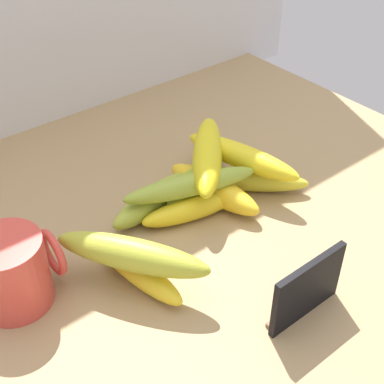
{
  "coord_description": "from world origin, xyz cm",
  "views": [
    {
      "loc": [
        -29.78,
        -46.79,
        53.76
      ],
      "look_at": [
        7.45,
        -0.31,
        8.0
      ],
      "focal_mm": 50.45,
      "sensor_mm": 36.0,
      "label": 1
    }
  ],
  "objects_px": {
    "banana_7": "(191,185)",
    "banana_8": "(242,156)",
    "banana_6": "(132,254)",
    "coffee_mug": "(13,272)",
    "banana_0": "(154,199)",
    "banana_4": "(197,178)",
    "banana_3": "(138,271)",
    "banana_9": "(208,155)",
    "banana_2": "(242,179)",
    "banana_5": "(213,189)",
    "chalkboard_sign": "(307,291)",
    "banana_1": "(190,208)"
  },
  "relations": [
    {
      "from": "banana_7",
      "to": "banana_8",
      "type": "relative_size",
      "value": 1.03
    },
    {
      "from": "banana_6",
      "to": "banana_7",
      "type": "xyz_separation_m",
      "value": [
        0.14,
        0.07,
        -0.0
      ]
    },
    {
      "from": "coffee_mug",
      "to": "banana_7",
      "type": "relative_size",
      "value": 0.52
    },
    {
      "from": "banana_0",
      "to": "banana_4",
      "type": "xyz_separation_m",
      "value": [
        0.08,
        0.0,
        0.0
      ]
    },
    {
      "from": "banana_0",
      "to": "banana_3",
      "type": "xyz_separation_m",
      "value": [
        -0.1,
        -0.1,
        -0.0
      ]
    },
    {
      "from": "banana_0",
      "to": "banana_6",
      "type": "height_order",
      "value": "banana_6"
    },
    {
      "from": "banana_8",
      "to": "banana_9",
      "type": "relative_size",
      "value": 0.94
    },
    {
      "from": "banana_2",
      "to": "banana_5",
      "type": "relative_size",
      "value": 1.21
    },
    {
      "from": "banana_0",
      "to": "banana_2",
      "type": "height_order",
      "value": "banana_0"
    },
    {
      "from": "banana_3",
      "to": "banana_8",
      "type": "distance_m",
      "value": 0.25
    },
    {
      "from": "banana_3",
      "to": "banana_7",
      "type": "xyz_separation_m",
      "value": [
        0.14,
        0.06,
        0.03
      ]
    },
    {
      "from": "coffee_mug",
      "to": "banana_3",
      "type": "xyz_separation_m",
      "value": [
        0.13,
        -0.07,
        -0.03
      ]
    },
    {
      "from": "banana_9",
      "to": "banana_8",
      "type": "bearing_deg",
      "value": -29.61
    },
    {
      "from": "chalkboard_sign",
      "to": "banana_1",
      "type": "xyz_separation_m",
      "value": [
        0.01,
        0.22,
        -0.02
      ]
    },
    {
      "from": "banana_2",
      "to": "banana_5",
      "type": "bearing_deg",
      "value": 173.51
    },
    {
      "from": "banana_2",
      "to": "banana_9",
      "type": "height_order",
      "value": "banana_9"
    },
    {
      "from": "banana_1",
      "to": "banana_6",
      "type": "bearing_deg",
      "value": -156.14
    },
    {
      "from": "banana_4",
      "to": "banana_7",
      "type": "xyz_separation_m",
      "value": [
        -0.04,
        -0.04,
        0.03
      ]
    },
    {
      "from": "banana_4",
      "to": "banana_7",
      "type": "height_order",
      "value": "banana_7"
    },
    {
      "from": "banana_8",
      "to": "coffee_mug",
      "type": "bearing_deg",
      "value": -179.64
    },
    {
      "from": "banana_7",
      "to": "banana_8",
      "type": "xyz_separation_m",
      "value": [
        0.1,
        0.0,
        0.0
      ]
    },
    {
      "from": "banana_1",
      "to": "banana_9",
      "type": "xyz_separation_m",
      "value": [
        0.06,
        0.04,
        0.05
      ]
    },
    {
      "from": "banana_3",
      "to": "banana_0",
      "type": "bearing_deg",
      "value": 46.23
    },
    {
      "from": "banana_0",
      "to": "banana_2",
      "type": "bearing_deg",
      "value": -17.2
    },
    {
      "from": "banana_4",
      "to": "banana_6",
      "type": "xyz_separation_m",
      "value": [
        -0.19,
        -0.11,
        0.03
      ]
    },
    {
      "from": "coffee_mug",
      "to": "banana_9",
      "type": "bearing_deg",
      "value": 5.04
    },
    {
      "from": "banana_1",
      "to": "banana_7",
      "type": "bearing_deg",
      "value": 46.59
    },
    {
      "from": "banana_4",
      "to": "banana_8",
      "type": "xyz_separation_m",
      "value": [
        0.06,
        -0.04,
        0.03
      ]
    },
    {
      "from": "banana_8",
      "to": "banana_2",
      "type": "bearing_deg",
      "value": -120.65
    },
    {
      "from": "banana_0",
      "to": "coffee_mug",
      "type": "bearing_deg",
      "value": -171.02
    },
    {
      "from": "banana_3",
      "to": "banana_6",
      "type": "relative_size",
      "value": 0.78
    },
    {
      "from": "banana_5",
      "to": "chalkboard_sign",
      "type": "bearing_deg",
      "value": -103.94
    },
    {
      "from": "chalkboard_sign",
      "to": "banana_5",
      "type": "height_order",
      "value": "chalkboard_sign"
    },
    {
      "from": "banana_7",
      "to": "banana_0",
      "type": "bearing_deg",
      "value": 134.11
    },
    {
      "from": "banana_5",
      "to": "banana_8",
      "type": "xyz_separation_m",
      "value": [
        0.06,
        0.0,
        0.03
      ]
    },
    {
      "from": "coffee_mug",
      "to": "banana_1",
      "type": "distance_m",
      "value": 0.26
    },
    {
      "from": "banana_6",
      "to": "coffee_mug",
      "type": "bearing_deg",
      "value": 149.95
    },
    {
      "from": "banana_5",
      "to": "banana_6",
      "type": "relative_size",
      "value": 0.85
    },
    {
      "from": "banana_0",
      "to": "banana_6",
      "type": "bearing_deg",
      "value": -135.23
    },
    {
      "from": "coffee_mug",
      "to": "banana_1",
      "type": "xyz_separation_m",
      "value": [
        0.26,
        -0.01,
        -0.03
      ]
    },
    {
      "from": "coffee_mug",
      "to": "banana_6",
      "type": "xyz_separation_m",
      "value": [
        0.12,
        -0.07,
        0.01
      ]
    },
    {
      "from": "banana_9",
      "to": "banana_4",
      "type": "bearing_deg",
      "value": 141.06
    },
    {
      "from": "coffee_mug",
      "to": "banana_1",
      "type": "height_order",
      "value": "coffee_mug"
    },
    {
      "from": "banana_1",
      "to": "banana_7",
      "type": "height_order",
      "value": "banana_7"
    },
    {
      "from": "banana_6",
      "to": "banana_0",
      "type": "bearing_deg",
      "value": 44.77
    },
    {
      "from": "banana_3",
      "to": "banana_5",
      "type": "xyz_separation_m",
      "value": [
        0.18,
        0.07,
        0.0
      ]
    },
    {
      "from": "chalkboard_sign",
      "to": "coffee_mug",
      "type": "height_order",
      "value": "coffee_mug"
    },
    {
      "from": "coffee_mug",
      "to": "banana_9",
      "type": "height_order",
      "value": "coffee_mug"
    },
    {
      "from": "coffee_mug",
      "to": "banana_4",
      "type": "height_order",
      "value": "coffee_mug"
    },
    {
      "from": "chalkboard_sign",
      "to": "banana_3",
      "type": "distance_m",
      "value": 0.21
    }
  ]
}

